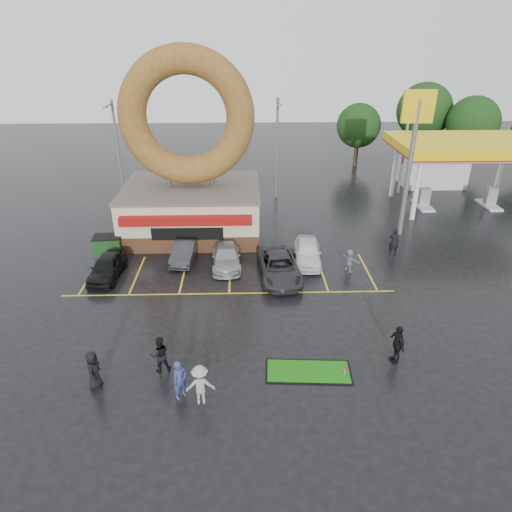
{
  "coord_description": "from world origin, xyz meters",
  "views": [
    {
      "loc": [
        0.95,
        -20.15,
        14.18
      ],
      "look_at": [
        1.63,
        3.99,
        2.2
      ],
      "focal_mm": 32.0,
      "sensor_mm": 36.0,
      "label": 1
    }
  ],
  "objects_px": {
    "car_white": "(307,252)",
    "person_blue": "(180,380)",
    "car_dgrey": "(185,251)",
    "car_silver": "(226,256)",
    "person_cameraman": "(397,344)",
    "dumpster": "(108,246)",
    "streetlight_right": "(405,143)",
    "putting_green": "(308,372)",
    "car_black": "(107,267)",
    "streetlight_left": "(118,150)",
    "car_grey": "(279,267)",
    "gas_station": "(450,157)",
    "shell_sign": "(414,138)",
    "donut_shop": "(190,176)",
    "streetlight_mid": "(277,147)"
  },
  "relations": [
    {
      "from": "car_black",
      "to": "car_white",
      "type": "xyz_separation_m",
      "value": [
        12.99,
        1.76,
        0.04
      ]
    },
    {
      "from": "car_white",
      "to": "putting_green",
      "type": "bearing_deg",
      "value": -92.05
    },
    {
      "from": "person_blue",
      "to": "car_grey",
      "type": "bearing_deg",
      "value": 20.73
    },
    {
      "from": "car_grey",
      "to": "person_blue",
      "type": "height_order",
      "value": "person_blue"
    },
    {
      "from": "shell_sign",
      "to": "car_black",
      "type": "distance_m",
      "value": 22.72
    },
    {
      "from": "streetlight_left",
      "to": "streetlight_mid",
      "type": "relative_size",
      "value": 1.0
    },
    {
      "from": "car_grey",
      "to": "person_blue",
      "type": "relative_size",
      "value": 2.87
    },
    {
      "from": "car_silver",
      "to": "shell_sign",
      "type": "bearing_deg",
      "value": 17.21
    },
    {
      "from": "donut_shop",
      "to": "car_black",
      "type": "distance_m",
      "value": 9.51
    },
    {
      "from": "car_silver",
      "to": "car_white",
      "type": "bearing_deg",
      "value": 0.12
    },
    {
      "from": "streetlight_left",
      "to": "person_blue",
      "type": "bearing_deg",
      "value": -71.98
    },
    {
      "from": "donut_shop",
      "to": "streetlight_right",
      "type": "bearing_deg",
      "value": 25.21
    },
    {
      "from": "car_dgrey",
      "to": "car_silver",
      "type": "xyz_separation_m",
      "value": [
        2.86,
        -0.88,
        -0.01
      ]
    },
    {
      "from": "car_black",
      "to": "person_cameraman",
      "type": "distance_m",
      "value": 18.07
    },
    {
      "from": "person_cameraman",
      "to": "shell_sign",
      "type": "bearing_deg",
      "value": 151.74
    },
    {
      "from": "streetlight_right",
      "to": "car_silver",
      "type": "distance_m",
      "value": 22.37
    },
    {
      "from": "donut_shop",
      "to": "car_silver",
      "type": "distance_m",
      "value": 7.49
    },
    {
      "from": "shell_sign",
      "to": "streetlight_mid",
      "type": "xyz_separation_m",
      "value": [
        -9.0,
        8.92,
        -2.6
      ]
    },
    {
      "from": "car_white",
      "to": "person_blue",
      "type": "relative_size",
      "value": 2.38
    },
    {
      "from": "person_blue",
      "to": "person_cameraman",
      "type": "height_order",
      "value": "person_cameraman"
    },
    {
      "from": "car_dgrey",
      "to": "dumpster",
      "type": "distance_m",
      "value": 5.54
    },
    {
      "from": "person_blue",
      "to": "shell_sign",
      "type": "bearing_deg",
      "value": 5.31
    },
    {
      "from": "donut_shop",
      "to": "car_dgrey",
      "type": "height_order",
      "value": "donut_shop"
    },
    {
      "from": "gas_station",
      "to": "car_white",
      "type": "xyz_separation_m",
      "value": [
        -14.79,
        -13.52,
        -2.95
      ]
    },
    {
      "from": "car_silver",
      "to": "putting_green",
      "type": "bearing_deg",
      "value": -72.29
    },
    {
      "from": "dumpster",
      "to": "streetlight_mid",
      "type": "bearing_deg",
      "value": 39.14
    },
    {
      "from": "donut_shop",
      "to": "person_blue",
      "type": "relative_size",
      "value": 7.3
    },
    {
      "from": "person_blue",
      "to": "car_black",
      "type": "bearing_deg",
      "value": 74.95
    },
    {
      "from": "car_black",
      "to": "car_grey",
      "type": "height_order",
      "value": "car_grey"
    },
    {
      "from": "car_black",
      "to": "car_grey",
      "type": "distance_m",
      "value": 10.93
    },
    {
      "from": "car_white",
      "to": "putting_green",
      "type": "distance_m",
      "value": 11.26
    },
    {
      "from": "car_black",
      "to": "person_cameraman",
      "type": "xyz_separation_m",
      "value": [
        15.84,
        -8.69,
        0.28
      ]
    },
    {
      "from": "gas_station",
      "to": "dumpster",
      "type": "bearing_deg",
      "value": -157.33
    },
    {
      "from": "donut_shop",
      "to": "dumpster",
      "type": "bearing_deg",
      "value": -144.55
    },
    {
      "from": "gas_station",
      "to": "putting_green",
      "type": "bearing_deg",
      "value": -123.23
    },
    {
      "from": "streetlight_left",
      "to": "dumpster",
      "type": "bearing_deg",
      "value": -82.53
    },
    {
      "from": "gas_station",
      "to": "streetlight_mid",
      "type": "xyz_separation_m",
      "value": [
        -16.0,
        -0.02,
        1.08
      ]
    },
    {
      "from": "person_blue",
      "to": "person_cameraman",
      "type": "distance_m",
      "value": 10.13
    },
    {
      "from": "streetlight_right",
      "to": "car_silver",
      "type": "height_order",
      "value": "streetlight_right"
    },
    {
      "from": "person_cameraman",
      "to": "dumpster",
      "type": "xyz_separation_m",
      "value": [
        -16.63,
        12.04,
        -0.34
      ]
    },
    {
      "from": "dumpster",
      "to": "person_cameraman",
      "type": "bearing_deg",
      "value": -40.23
    },
    {
      "from": "car_silver",
      "to": "streetlight_mid",
      "type": "bearing_deg",
      "value": 69.85
    },
    {
      "from": "dumpster",
      "to": "putting_green",
      "type": "relative_size",
      "value": 0.45
    },
    {
      "from": "donut_shop",
      "to": "car_white",
      "type": "bearing_deg",
      "value": -34.07
    },
    {
      "from": "car_black",
      "to": "streetlight_mid",
      "type": "bearing_deg",
      "value": 55.74
    },
    {
      "from": "streetlight_right",
      "to": "dumpster",
      "type": "height_order",
      "value": "streetlight_right"
    },
    {
      "from": "person_cameraman",
      "to": "car_silver",
      "type": "bearing_deg",
      "value": -150.75
    },
    {
      "from": "gas_station",
      "to": "shell_sign",
      "type": "distance_m",
      "value": 11.93
    },
    {
      "from": "putting_green",
      "to": "car_dgrey",
      "type": "bearing_deg",
      "value": 120.65
    },
    {
      "from": "car_dgrey",
      "to": "car_white",
      "type": "relative_size",
      "value": 0.92
    }
  ]
}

